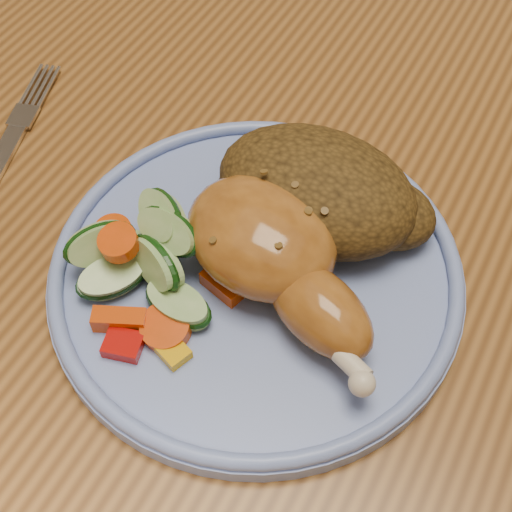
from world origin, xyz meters
name	(u,v)px	position (x,y,z in m)	size (l,w,h in m)	color
ground	(307,481)	(0.00, 0.00, 0.00)	(4.00, 4.00, 0.00)	brown
dining_table	(353,221)	(0.00, 0.00, 0.67)	(0.90, 1.40, 0.75)	brown
chair_far	(509,4)	(0.00, 0.63, 0.49)	(0.42, 0.42, 0.91)	#4C2D16
plate	(256,275)	(-0.02, -0.14, 0.76)	(0.26, 0.26, 0.01)	#6E85C9
plate_rim	(256,265)	(-0.02, -0.14, 0.77)	(0.26, 0.26, 0.01)	#6E85C9
chicken_leg	(275,254)	(0.00, -0.14, 0.79)	(0.16, 0.12, 0.05)	#A66322
rice_pilaf	(321,193)	(0.00, -0.08, 0.78)	(0.15, 0.10, 0.06)	#4C3413
vegetable_pile	(144,261)	(-0.08, -0.18, 0.78)	(0.12, 0.12, 0.05)	#A50A05
fork	(1,158)	(-0.23, -0.14, 0.75)	(0.07, 0.17, 0.00)	silver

